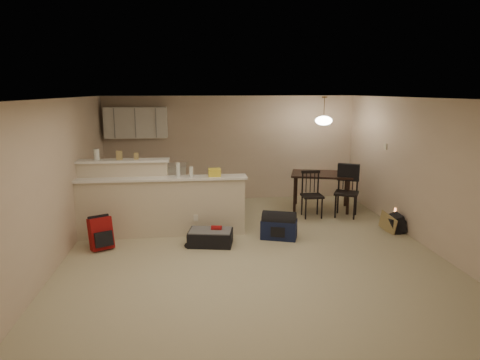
{
  "coord_description": "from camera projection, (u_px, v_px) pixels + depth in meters",
  "views": [
    {
      "loc": [
        -0.94,
        -6.73,
        2.62
      ],
      "look_at": [
        -0.1,
        0.7,
        1.05
      ],
      "focal_mm": 32.0,
      "sensor_mm": 36.0,
      "label": 1
    }
  ],
  "objects": [
    {
      "name": "thermostat",
      "position": [
        385.0,
        146.0,
        8.71
      ],
      "size": [
        0.02,
        0.12,
        0.12
      ],
      "primitive_type": "cube",
      "color": "beige",
      "rests_on": "room"
    },
    {
      "name": "suitcase",
      "position": [
        211.0,
        238.0,
        7.38
      ],
      "size": [
        0.82,
        0.61,
        0.25
      ],
      "primitive_type": "cube",
      "rotation": [
        0.0,
        0.0,
        -0.18
      ],
      "color": "black",
      "rests_on": "ground"
    },
    {
      "name": "kitchen_counter",
      "position": [
        147.0,
        185.0,
        9.97
      ],
      "size": [
        1.8,
        0.6,
        0.9
      ],
      "primitive_type": "cube",
      "color": "white",
      "rests_on": "ground"
    },
    {
      "name": "upper_cabinets",
      "position": [
        136.0,
        123.0,
        9.78
      ],
      "size": [
        1.4,
        0.34,
        0.7
      ],
      "primitive_type": "cube",
      "color": "white",
      "rests_on": "room"
    },
    {
      "name": "jar",
      "position": [
        97.0,
        155.0,
        7.68
      ],
      "size": [
        0.1,
        0.1,
        0.2
      ],
      "primitive_type": "cylinder",
      "color": "silver",
      "rests_on": "breakfast_bar"
    },
    {
      "name": "red_backpack",
      "position": [
        101.0,
        233.0,
        7.16
      ],
      "size": [
        0.42,
        0.37,
        0.54
      ],
      "primitive_type": "cube",
      "rotation": [
        0.0,
        0.0,
        0.5
      ],
      "color": "maroon",
      "rests_on": "ground"
    },
    {
      "name": "bag_lump",
      "position": [
        215.0,
        172.0,
        7.76
      ],
      "size": [
        0.22,
        0.18,
        0.14
      ],
      "primitive_type": "cube",
      "color": "#A28A53",
      "rests_on": "breakfast_bar"
    },
    {
      "name": "dining_table",
      "position": [
        321.0,
        178.0,
        9.51
      ],
      "size": [
        1.5,
        1.2,
        0.82
      ],
      "rotation": [
        0.0,
        0.0,
        -0.28
      ],
      "color": "black",
      "rests_on": "ground"
    },
    {
      "name": "small_box",
      "position": [
        136.0,
        156.0,
        7.76
      ],
      "size": [
        0.08,
        0.06,
        0.12
      ],
      "primitive_type": "cube",
      "color": "#A28A53",
      "rests_on": "breakfast_bar"
    },
    {
      "name": "dining_chair_near",
      "position": [
        312.0,
        195.0,
        8.94
      ],
      "size": [
        0.42,
        0.4,
        0.97
      ],
      "primitive_type": null,
      "rotation": [
        0.0,
        0.0,
        -0.0
      ],
      "color": "black",
      "rests_on": "ground"
    },
    {
      "name": "black_daypack",
      "position": [
        396.0,
        224.0,
        8.06
      ],
      "size": [
        0.28,
        0.38,
        0.32
      ],
      "primitive_type": "cube",
      "rotation": [
        0.0,
        0.0,
        1.49
      ],
      "color": "black",
      "rests_on": "ground"
    },
    {
      "name": "bottle_a",
      "position": [
        178.0,
        170.0,
        7.68
      ],
      "size": [
        0.07,
        0.07,
        0.26
      ],
      "primitive_type": "cylinder",
      "color": "silver",
      "rests_on": "breakfast_bar"
    },
    {
      "name": "dining_chair_far",
      "position": [
        347.0,
        192.0,
        8.96
      ],
      "size": [
        0.62,
        0.61,
        1.08
      ],
      "primitive_type": null,
      "rotation": [
        0.0,
        0.0,
        -0.47
      ],
      "color": "black",
      "rests_on": "ground"
    },
    {
      "name": "room",
      "position": [
        251.0,
        177.0,
        6.93
      ],
      "size": [
        7.0,
        7.02,
        2.5
      ],
      "color": "#BAB08F",
      "rests_on": "ground"
    },
    {
      "name": "cardboard_sheet",
      "position": [
        388.0,
        223.0,
        8.03
      ],
      "size": [
        0.13,
        0.44,
        0.34
      ],
      "primitive_type": "cube",
      "rotation": [
        0.0,
        0.0,
        1.81
      ],
      "color": "#A28A53",
      "rests_on": "ground"
    },
    {
      "name": "bottle_b",
      "position": [
        191.0,
        172.0,
        7.71
      ],
      "size": [
        0.06,
        0.06,
        0.18
      ],
      "primitive_type": "cylinder",
      "color": "silver",
      "rests_on": "breakfast_bar"
    },
    {
      "name": "cereal_box",
      "position": [
        119.0,
        155.0,
        7.72
      ],
      "size": [
        0.1,
        0.07,
        0.16
      ],
      "primitive_type": "cube",
      "color": "#A28A53",
      "rests_on": "breakfast_bar"
    },
    {
      "name": "pendant_lamp",
      "position": [
        324.0,
        120.0,
        9.24
      ],
      "size": [
        0.36,
        0.36,
        0.62
      ],
      "color": "brown",
      "rests_on": "room"
    },
    {
      "name": "breakfast_bar",
      "position": [
        148.0,
        203.0,
        7.82
      ],
      "size": [
        3.08,
        0.58,
        1.39
      ],
      "color": "beige",
      "rests_on": "ground"
    },
    {
      "name": "navy_duffel",
      "position": [
        279.0,
        229.0,
        7.69
      ],
      "size": [
        0.71,
        0.53,
        0.34
      ],
      "primitive_type": "cube",
      "rotation": [
        0.0,
        0.0,
        -0.33
      ],
      "color": "#121A3A",
      "rests_on": "ground"
    }
  ]
}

